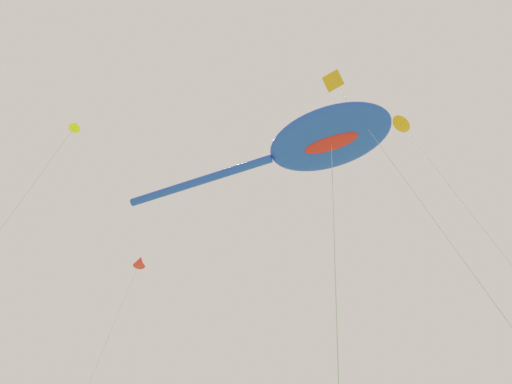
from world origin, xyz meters
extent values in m
ellipsoid|color=blue|center=(1.28, 10.23, 19.00)|extent=(6.06, 6.26, 1.04)
cylinder|color=blue|center=(-3.04, 15.06, 18.85)|extent=(5.17, 5.73, 0.38)
ellipsoid|color=red|center=(1.28, 10.23, 18.53)|extent=(2.20, 2.34, 0.38)
cylinder|color=#B2B2B7|center=(0.10, 10.62, 9.24)|extent=(2.39, 0.81, 18.48)
cone|color=red|center=(-2.98, 28.11, 25.28)|extent=(1.27, 1.32, 0.95)
cube|color=orange|center=(1.99, 9.39, 25.17)|extent=(1.11, 1.22, 0.74)
cylinder|color=#B2B2B7|center=(2.64, 8.46, 12.58)|extent=(1.32, 1.89, 25.17)
ellipsoid|color=orange|center=(6.04, 9.21, 23.21)|extent=(1.37, 1.02, 0.51)
cylinder|color=#B2B2B7|center=(5.77, 8.49, 11.60)|extent=(0.55, 1.46, 23.21)
cone|color=yellow|center=(-9.58, 16.83, 21.79)|extent=(0.82, 0.81, 0.56)
camera|label=1|loc=(-5.97, 3.72, 1.61)|focal=30.14mm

